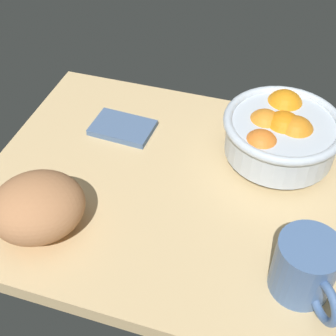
{
  "coord_description": "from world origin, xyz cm",
  "views": [
    {
      "loc": [
        -12.77,
        53.64,
        59.19
      ],
      "look_at": [
        3.46,
        1.52,
        5.0
      ],
      "focal_mm": 49.64,
      "sensor_mm": 36.0,
      "label": 1
    }
  ],
  "objects_px": {
    "napkin_folded": "(123,128)",
    "mug": "(306,268)",
    "fruit_bowl": "(280,133)",
    "bread_loaf": "(38,207)"
  },
  "relations": [
    {
      "from": "napkin_folded",
      "to": "mug",
      "type": "relative_size",
      "value": 0.97
    },
    {
      "from": "fruit_bowl",
      "to": "napkin_folded",
      "type": "distance_m",
      "value": 0.3
    },
    {
      "from": "fruit_bowl",
      "to": "napkin_folded",
      "type": "xyz_separation_m",
      "value": [
        0.3,
        0.02,
        -0.05
      ]
    },
    {
      "from": "fruit_bowl",
      "to": "bread_loaf",
      "type": "xyz_separation_m",
      "value": [
        0.33,
        0.28,
        -0.01
      ]
    },
    {
      "from": "napkin_folded",
      "to": "mug",
      "type": "height_order",
      "value": "mug"
    },
    {
      "from": "bread_loaf",
      "to": "mug",
      "type": "distance_m",
      "value": 0.41
    },
    {
      "from": "napkin_folded",
      "to": "mug",
      "type": "bearing_deg",
      "value": 145.78
    },
    {
      "from": "bread_loaf",
      "to": "mug",
      "type": "relative_size",
      "value": 1.21
    },
    {
      "from": "napkin_folded",
      "to": "fruit_bowl",
      "type": "bearing_deg",
      "value": -177.05
    },
    {
      "from": "napkin_folded",
      "to": "mug",
      "type": "xyz_separation_m",
      "value": [
        -0.37,
        0.25,
        0.04
      ]
    }
  ]
}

